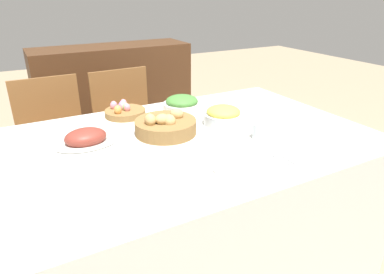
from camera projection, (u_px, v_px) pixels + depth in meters
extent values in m
plane|color=tan|center=(190.00, 261.00, 1.94)|extent=(12.00, 12.00, 0.00)
cube|color=silver|center=(189.00, 205.00, 1.79)|extent=(1.74, 1.14, 0.77)
cylinder|color=brown|center=(119.00, 185.00, 2.26)|extent=(0.03, 0.03, 0.46)
cylinder|color=brown|center=(171.00, 171.00, 2.44)|extent=(0.03, 0.03, 0.46)
cylinder|color=brown|center=(101.00, 162.00, 2.56)|extent=(0.03, 0.03, 0.46)
cylinder|color=brown|center=(148.00, 151.00, 2.75)|extent=(0.03, 0.03, 0.46)
cube|color=brown|center=(133.00, 136.00, 2.41)|extent=(0.44, 0.44, 0.02)
cube|color=brown|center=(120.00, 99.00, 2.48)|extent=(0.42, 0.04, 0.43)
cylinder|color=brown|center=(36.00, 206.00, 2.04)|extent=(0.03, 0.03, 0.46)
cylinder|color=brown|center=(101.00, 189.00, 2.22)|extent=(0.03, 0.03, 0.46)
cylinder|color=brown|center=(29.00, 178.00, 2.35)|extent=(0.03, 0.03, 0.46)
cylinder|color=brown|center=(86.00, 165.00, 2.53)|extent=(0.03, 0.03, 0.46)
cube|color=brown|center=(58.00, 151.00, 2.19)|extent=(0.43, 0.43, 0.02)
cube|color=brown|center=(48.00, 109.00, 2.26)|extent=(0.42, 0.02, 0.43)
cube|color=#4C2D19|center=(115.00, 99.00, 3.16)|extent=(1.36, 0.44, 0.97)
cylinder|color=olive|center=(166.00, 127.00, 1.67)|extent=(0.30, 0.30, 0.07)
ellipsoid|color=tan|center=(150.00, 120.00, 1.61)|extent=(0.06, 0.07, 0.06)
ellipsoid|color=tan|center=(169.00, 121.00, 1.62)|extent=(0.07, 0.08, 0.06)
ellipsoid|color=tan|center=(162.00, 119.00, 1.61)|extent=(0.07, 0.07, 0.05)
ellipsoid|color=tan|center=(177.00, 114.00, 1.69)|extent=(0.09, 0.08, 0.05)
cylinder|color=olive|center=(125.00, 113.00, 1.91)|extent=(0.22, 0.22, 0.03)
ellipsoid|color=#7FCC7A|center=(125.00, 107.00, 1.89)|extent=(0.04, 0.04, 0.05)
ellipsoid|color=pink|center=(114.00, 105.00, 1.92)|extent=(0.04, 0.04, 0.05)
ellipsoid|color=pink|center=(122.00, 107.00, 1.90)|extent=(0.04, 0.04, 0.05)
ellipsoid|color=#F29E4C|center=(118.00, 110.00, 1.84)|extent=(0.04, 0.04, 0.05)
ellipsoid|color=#B27AD1|center=(122.00, 105.00, 1.92)|extent=(0.04, 0.04, 0.05)
ellipsoid|color=pink|center=(123.00, 103.00, 1.95)|extent=(0.04, 0.04, 0.05)
ellipsoid|color=pink|center=(127.00, 108.00, 1.88)|extent=(0.04, 0.04, 0.05)
ellipsoid|color=#B27AD1|center=(122.00, 106.00, 1.92)|extent=(0.04, 0.04, 0.05)
ellipsoid|color=silver|center=(86.00, 143.00, 1.57)|extent=(0.29, 0.20, 0.01)
ellipsoid|color=maroon|center=(86.00, 137.00, 1.56)|extent=(0.19, 0.14, 0.08)
cylinder|color=silver|center=(182.00, 108.00, 1.96)|extent=(0.22, 0.22, 0.06)
ellipsoid|color=#478438|center=(182.00, 101.00, 1.95)|extent=(0.18, 0.18, 0.06)
cylinder|color=silver|center=(223.00, 119.00, 1.79)|extent=(0.21, 0.21, 0.06)
ellipsoid|color=#F4DB4C|center=(223.00, 112.00, 1.77)|extent=(0.17, 0.17, 0.06)
cylinder|color=silver|center=(245.00, 166.00, 1.36)|extent=(0.28, 0.28, 0.01)
cube|color=#B7B7BC|center=(210.00, 176.00, 1.29)|extent=(0.02, 0.19, 0.00)
cube|color=#B7B7BC|center=(277.00, 158.00, 1.43)|extent=(0.02, 0.19, 0.00)
cube|color=#B7B7BC|center=(282.00, 156.00, 1.45)|extent=(0.02, 0.19, 0.00)
cylinder|color=silver|center=(259.00, 131.00, 1.61)|extent=(0.06, 0.06, 0.07)
cube|color=silver|center=(167.00, 162.00, 1.37)|extent=(0.13, 0.08, 0.03)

